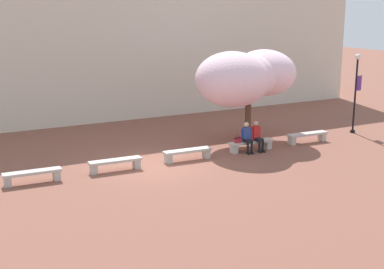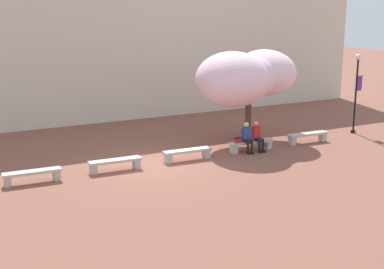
{
  "view_description": "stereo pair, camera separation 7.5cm",
  "coord_description": "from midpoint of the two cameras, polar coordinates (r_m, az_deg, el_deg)",
  "views": [
    {
      "loc": [
        -8.03,
        -18.62,
        6.18
      ],
      "look_at": [
        1.86,
        0.2,
        1.0
      ],
      "focal_mm": 50.0,
      "sensor_mm": 36.0,
      "label": 1
    },
    {
      "loc": [
        -7.96,
        -18.65,
        6.18
      ],
      "look_at": [
        1.86,
        0.2,
        1.0
      ],
      "focal_mm": 50.0,
      "sensor_mm": 36.0,
      "label": 2
    }
  ],
  "objects": [
    {
      "name": "stone_bench_center",
      "position": [
        20.57,
        -8.29,
        -3.03
      ],
      "size": [
        2.05,
        0.51,
        0.45
      ],
      "color": "#BCB7AD",
      "rests_on": "ground"
    },
    {
      "name": "stone_bench_near_east",
      "position": [
        21.74,
        -0.58,
        -1.97
      ],
      "size": [
        2.05,
        0.51,
        0.45
      ],
      "color": "#BCB7AD",
      "rests_on": "ground"
    },
    {
      "name": "stone_bench_east_end",
      "position": [
        23.27,
        6.23,
        -1.0
      ],
      "size": [
        2.05,
        0.51,
        0.45
      ],
      "color": "#BCB7AD",
      "rests_on": "ground"
    },
    {
      "name": "building_facade",
      "position": [
        30.23,
        -12.5,
        9.63
      ],
      "size": [
        35.06,
        4.0,
        8.41
      ],
      "primitive_type": "cube",
      "color": "beige",
      "rests_on": "ground"
    },
    {
      "name": "ground_plane",
      "position": [
        21.2,
        -4.31,
        -3.29
      ],
      "size": [
        100.0,
        100.0,
        0.0
      ],
      "primitive_type": "plane",
      "color": "brown"
    },
    {
      "name": "handbag",
      "position": [
        22.82,
        4.82,
        -0.56
      ],
      "size": [
        0.3,
        0.15,
        0.34
      ],
      "color": "#A3232D",
      "rests_on": "stone_bench_east_end"
    },
    {
      "name": "person_seated_left",
      "position": [
        22.99,
        5.8,
        -0.17
      ],
      "size": [
        0.5,
        0.72,
        1.29
      ],
      "color": "black",
      "rests_on": "ground"
    },
    {
      "name": "cherry_tree_main",
      "position": [
        24.46,
        5.76,
        6.18
      ],
      "size": [
        5.14,
        3.76,
        4.19
      ],
      "color": "#513828",
      "rests_on": "ground"
    },
    {
      "name": "lamp_post_with_banner",
      "position": [
        27.26,
        17.02,
        4.99
      ],
      "size": [
        0.54,
        0.28,
        3.88
      ],
      "color": "black",
      "rests_on": "ground"
    },
    {
      "name": "stone_bench_far_east",
      "position": [
        25.09,
        12.12,
        -0.15
      ],
      "size": [
        2.05,
        0.51,
        0.45
      ],
      "color": "#BCB7AD",
      "rests_on": "ground"
    },
    {
      "name": "stone_bench_near_west",
      "position": [
        19.82,
        -16.77,
        -4.13
      ],
      "size": [
        2.05,
        0.51,
        0.45
      ],
      "color": "#BCB7AD",
      "rests_on": "ground"
    },
    {
      "name": "person_seated_right",
      "position": [
        23.27,
        6.84,
        -0.03
      ],
      "size": [
        0.51,
        0.7,
        1.29
      ],
      "color": "black",
      "rests_on": "ground"
    }
  ]
}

